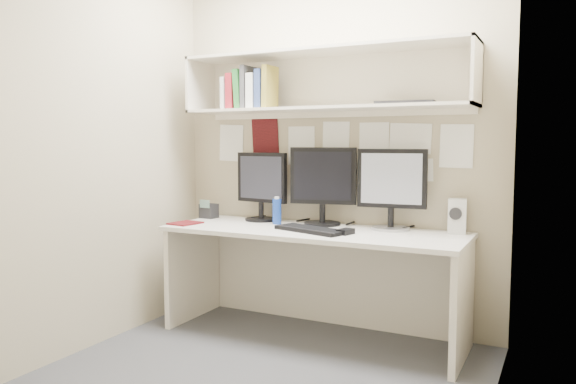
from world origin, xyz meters
The scene contains 19 objects.
floor centered at (0.00, 0.00, 0.00)m, with size 2.40×2.00×0.01m, color #404045.
wall_back centered at (0.00, 1.00, 1.30)m, with size 2.40×0.02×2.60m, color tan.
wall_front centered at (0.00, -1.00, 1.30)m, with size 2.40×0.02×2.60m, color tan.
wall_left centered at (-1.20, 0.00, 1.30)m, with size 0.02×2.00×2.60m, color tan.
wall_right centered at (1.20, 0.00, 1.30)m, with size 0.02×2.00×2.60m, color tan.
desk centered at (0.00, 0.65, 0.37)m, with size 2.00×0.70×0.73m.
overhead_hutch centered at (0.00, 0.86, 1.72)m, with size 2.00×0.38×0.40m.
pinned_papers centered at (0.00, 0.99, 1.25)m, with size 1.92×0.01×0.48m, color white, non-canonical shape.
monitor_left centered at (-0.51, 0.87, 1.00)m, with size 0.43×0.24×0.50m.
monitor_center centered at (-0.02, 0.87, 1.02)m, with size 0.46×0.25×0.54m.
monitor_right centered at (0.46, 0.87, 1.01)m, with size 0.46×0.25×0.53m.
keyboard centered at (0.03, 0.55, 0.74)m, with size 0.50×0.18×0.02m, color black.
mouse centered at (0.27, 0.55, 0.75)m, with size 0.07×0.11×0.03m, color black.
speaker centered at (0.88, 0.90, 0.84)m, with size 0.13×0.13×0.22m.
blue_bottle centered at (-0.33, 0.76, 0.82)m, with size 0.06×0.06×0.19m.
maroon_notebook centered at (-0.91, 0.47, 0.74)m, with size 0.17×0.21×0.01m, color #530E12.
desk_phone centered at (-0.94, 0.81, 0.79)m, with size 0.13×0.12×0.14m.
book_stack centered at (-0.54, 0.76, 1.67)m, with size 0.37×0.19×0.30m.
hutch_tray centered at (0.55, 0.84, 1.55)m, with size 0.37×0.14×0.03m, color black.
Camera 1 is at (1.49, -2.72, 1.30)m, focal length 35.00 mm.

